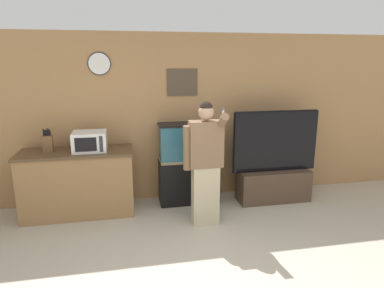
# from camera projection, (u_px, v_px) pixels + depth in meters

# --- Properties ---
(wall_back_paneled) EXTENTS (10.00, 0.08, 2.60)m
(wall_back_paneled) POSITION_uv_depth(u_px,v_px,m) (177.00, 118.00, 5.40)
(wall_back_paneled) COLOR #A87A4C
(wall_back_paneled) RESTS_ON ground_plane
(counter_island) EXTENTS (1.58, 0.64, 0.94)m
(counter_island) POSITION_uv_depth(u_px,v_px,m) (78.00, 183.00, 4.92)
(counter_island) COLOR olive
(counter_island) RESTS_ON ground_plane
(microwave) EXTENTS (0.46, 0.40, 0.27)m
(microwave) POSITION_uv_depth(u_px,v_px,m) (90.00, 141.00, 4.80)
(microwave) COLOR white
(microwave) RESTS_ON counter_island
(knife_block) EXTENTS (0.13, 0.11, 0.33)m
(knife_block) POSITION_uv_depth(u_px,v_px,m) (48.00, 143.00, 4.74)
(knife_block) COLOR brown
(knife_block) RESTS_ON counter_island
(aquarium_on_stand) EXTENTS (0.93, 0.37, 1.27)m
(aquarium_on_stand) POSITION_uv_depth(u_px,v_px,m) (189.00, 163.00, 5.30)
(aquarium_on_stand) COLOR black
(aquarium_on_stand) RESTS_ON ground_plane
(tv_on_stand) EXTENTS (1.37, 0.40, 1.45)m
(tv_on_stand) POSITION_uv_depth(u_px,v_px,m) (274.00, 175.00, 5.41)
(tv_on_stand) COLOR #4C3828
(tv_on_stand) RESTS_ON ground_plane
(person_standing) EXTENTS (0.53, 0.40, 1.68)m
(person_standing) POSITION_uv_depth(u_px,v_px,m) (205.00, 162.00, 4.53)
(person_standing) COLOR #BCAD89
(person_standing) RESTS_ON ground_plane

